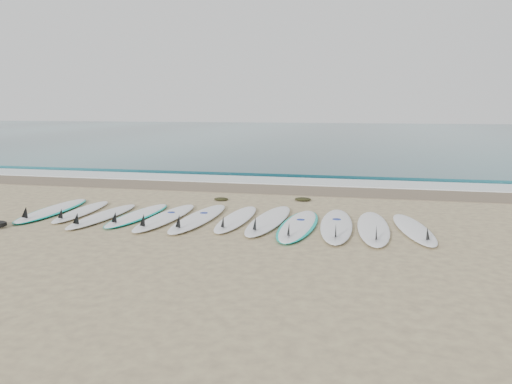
# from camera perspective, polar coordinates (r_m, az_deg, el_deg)

# --- Properties ---
(ground) EXTENTS (120.00, 120.00, 0.00)m
(ground) POSITION_cam_1_polar(r_m,az_deg,el_deg) (9.84, -4.58, -3.39)
(ground) COLOR tan
(ocean) EXTENTS (120.00, 55.00, 0.03)m
(ocean) POSITION_cam_1_polar(r_m,az_deg,el_deg) (41.80, 8.82, 6.58)
(ocean) COLOR #194D57
(ocean) RESTS_ON ground
(wet_sand_band) EXTENTS (120.00, 1.80, 0.01)m
(wet_sand_band) POSITION_cam_1_polar(r_m,az_deg,el_deg) (13.73, 0.49, 0.42)
(wet_sand_band) COLOR brown
(wet_sand_band) RESTS_ON ground
(foam_band) EXTENTS (120.00, 1.40, 0.04)m
(foam_band) POSITION_cam_1_polar(r_m,az_deg,el_deg) (15.08, 1.62, 1.31)
(foam_band) COLOR silver
(foam_band) RESTS_ON ground
(wave_crest) EXTENTS (120.00, 1.00, 0.10)m
(wave_crest) POSITION_cam_1_polar(r_m,az_deg,el_deg) (16.54, 2.62, 2.15)
(wave_crest) COLOR #194D57
(wave_crest) RESTS_ON ground
(surfboard_0) EXTENTS (0.80, 2.66, 0.33)m
(surfboard_0) POSITION_cam_1_polar(r_m,az_deg,el_deg) (11.49, -22.30, -1.93)
(surfboard_0) COLOR white
(surfboard_0) RESTS_ON ground
(surfboard_1) EXTENTS (0.64, 2.32, 0.29)m
(surfboard_1) POSITION_cam_1_polar(r_m,az_deg,el_deg) (11.13, -19.41, -2.11)
(surfboard_1) COLOR white
(surfboard_1) RESTS_ON ground
(surfboard_2) EXTENTS (0.60, 2.47, 0.31)m
(surfboard_2) POSITION_cam_1_polar(r_m,az_deg,el_deg) (10.52, -17.25, -2.64)
(surfboard_2) COLOR white
(surfboard_2) RESTS_ON ground
(surfboard_3) EXTENTS (0.71, 2.42, 0.30)m
(surfboard_3) POSITION_cam_1_polar(r_m,az_deg,el_deg) (10.46, -13.43, -2.59)
(surfboard_3) COLOR white
(surfboard_3) RESTS_ON ground
(surfboard_4) EXTENTS (0.64, 2.66, 0.34)m
(surfboard_4) POSITION_cam_1_polar(r_m,az_deg,el_deg) (10.08, -10.43, -2.86)
(surfboard_4) COLOR white
(surfboard_4) RESTS_ON ground
(surfboard_5) EXTENTS (0.67, 2.77, 0.35)m
(surfboard_5) POSITION_cam_1_polar(r_m,az_deg,el_deg) (9.90, -6.68, -2.98)
(surfboard_5) COLOR white
(surfboard_5) RESTS_ON ground
(surfboard_6) EXTENTS (0.55, 2.48, 0.32)m
(surfboard_6) POSITION_cam_1_polar(r_m,az_deg,el_deg) (9.81, -2.34, -3.07)
(surfboard_6) COLOR white
(surfboard_6) RESTS_ON ground
(surfboard_7) EXTENTS (0.72, 2.80, 0.36)m
(surfboard_7) POSITION_cam_1_polar(r_m,az_deg,el_deg) (9.66, 1.40, -3.23)
(surfboard_7) COLOR white
(surfboard_7) RESTS_ON ground
(surfboard_8) EXTENTS (0.73, 2.70, 0.34)m
(surfboard_8) POSITION_cam_1_polar(r_m,az_deg,el_deg) (9.32, 4.82, -3.81)
(surfboard_8) COLOR white
(surfboard_8) RESTS_ON ground
(surfboard_9) EXTENTS (0.73, 2.86, 0.36)m
(surfboard_9) POSITION_cam_1_polar(r_m,az_deg,el_deg) (9.36, 9.17, -3.77)
(surfboard_9) COLOR white
(surfboard_9) RESTS_ON ground
(surfboard_10) EXTENTS (0.67, 2.76, 0.35)m
(surfboard_10) POSITION_cam_1_polar(r_m,az_deg,el_deg) (9.31, 13.27, -3.99)
(surfboard_10) COLOR white
(surfboard_10) RESTS_ON ground
(surfboard_11) EXTENTS (0.90, 2.52, 0.32)m
(surfboard_11) POSITION_cam_1_polar(r_m,az_deg,el_deg) (9.43, 17.64, -4.05)
(surfboard_11) COLOR white
(surfboard_11) RESTS_ON ground
(seaweed_near) EXTENTS (0.35, 0.27, 0.07)m
(seaweed_near) POSITION_cam_1_polar(r_m,az_deg,el_deg) (12.03, -4.00, -0.80)
(seaweed_near) COLOR black
(seaweed_near) RESTS_ON ground
(seaweed_far) EXTENTS (0.40, 0.31, 0.08)m
(seaweed_far) POSITION_cam_1_polar(r_m,az_deg,el_deg) (12.00, 5.37, -0.82)
(seaweed_far) COLOR black
(seaweed_far) RESTS_ON ground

